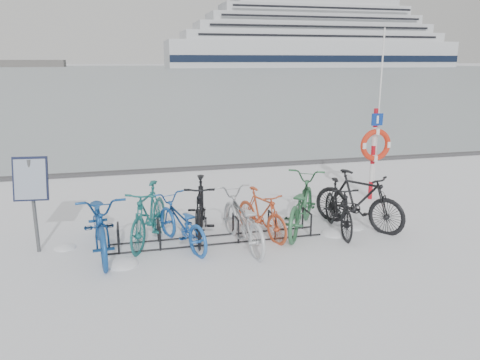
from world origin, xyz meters
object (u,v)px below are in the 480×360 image
at_px(bike_rack, 217,231).
at_px(info_board, 31,185).
at_px(cruise_ferry, 312,40).
at_px(lifebuoy_station, 375,145).

relative_size(bike_rack, info_board, 2.32).
xyz_separation_m(info_board, cruise_ferry, (90.05, 206.29, 11.18)).
bearing_deg(cruise_ferry, bike_rack, -112.81).
height_order(info_board, cruise_ferry, cruise_ferry).
distance_m(bike_rack, info_board, 3.37).
xyz_separation_m(bike_rack, lifebuoy_station, (4.19, 1.73, 1.17)).
height_order(bike_rack, lifebuoy_station, lifebuoy_station).
bearing_deg(bike_rack, cruise_ferry, 67.19).
xyz_separation_m(info_board, lifebuoy_station, (7.37, 1.50, 0.11)).
distance_m(lifebuoy_station, cruise_ferry, 221.12).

